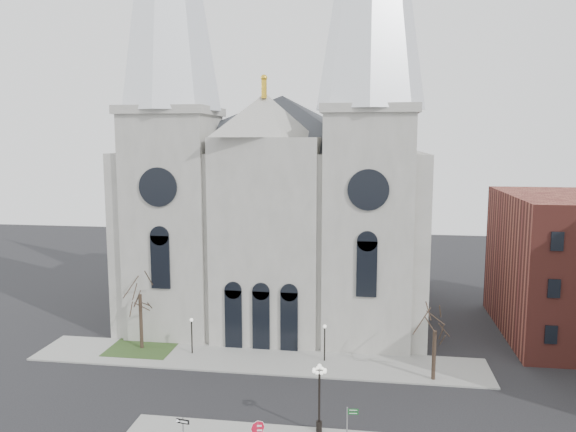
# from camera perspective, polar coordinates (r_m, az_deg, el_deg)

# --- Properties ---
(ground) EXTENTS (160.00, 160.00, 0.00)m
(ground) POSITION_cam_1_polar(r_m,az_deg,el_deg) (41.42, -6.54, -20.10)
(ground) COLOR black
(ground) RESTS_ON ground
(sidewalk_far) EXTENTS (40.00, 6.00, 0.14)m
(sidewalk_far) POSITION_cam_1_polar(r_m,az_deg,el_deg) (51.09, -3.27, -14.36)
(sidewalk_far) COLOR gray
(sidewalk_far) RESTS_ON ground
(grass_patch) EXTENTS (6.00, 5.00, 0.18)m
(grass_patch) POSITION_cam_1_polar(r_m,az_deg,el_deg) (55.11, -14.61, -12.89)
(grass_patch) COLOR #28411C
(grass_patch) RESTS_ON ground
(cathedral) EXTENTS (33.00, 26.66, 54.00)m
(cathedral) POSITION_cam_1_polar(r_m,az_deg,el_deg) (58.95, -1.06, 7.00)
(cathedral) COLOR gray
(cathedral) RESTS_ON ground
(tree_left) EXTENTS (3.20, 3.20, 7.50)m
(tree_left) POSITION_cam_1_polar(r_m,az_deg,el_deg) (53.43, -14.82, -7.37)
(tree_left) COLOR #2D2219
(tree_left) RESTS_ON ground
(tree_right) EXTENTS (3.20, 3.20, 6.00)m
(tree_right) POSITION_cam_1_polar(r_m,az_deg,el_deg) (47.04, 14.71, -10.89)
(tree_right) COLOR #2D2219
(tree_right) RESTS_ON ground
(ped_lamp_left) EXTENTS (0.32, 0.32, 3.26)m
(ped_lamp_left) POSITION_cam_1_polar(r_m,az_deg,el_deg) (52.22, -9.76, -11.31)
(ped_lamp_left) COLOR black
(ped_lamp_left) RESTS_ON sidewalk_far
(ped_lamp_right) EXTENTS (0.32, 0.32, 3.26)m
(ped_lamp_right) POSITION_cam_1_polar(r_m,az_deg,el_deg) (49.94, 3.74, -12.12)
(ped_lamp_right) COLOR black
(ped_lamp_right) RESTS_ON sidewalk_far
(stop_sign) EXTENTS (0.93, 0.18, 2.59)m
(stop_sign) POSITION_cam_1_polar(r_m,az_deg,el_deg) (36.02, -3.09, -21.07)
(stop_sign) COLOR slate
(stop_sign) RESTS_ON sidewalk_near
(globe_lamp) EXTENTS (1.34, 1.34, 4.70)m
(globe_lamp) POSITION_cam_1_polar(r_m,az_deg,el_deg) (38.55, 3.20, -17.17)
(globe_lamp) COLOR black
(globe_lamp) RESTS_ON sidewalk_near
(one_way_sign) EXTENTS (0.90, 0.19, 2.06)m
(one_way_sign) POSITION_cam_1_polar(r_m,az_deg,el_deg) (37.92, -10.61, -20.36)
(one_way_sign) COLOR slate
(one_way_sign) RESTS_ON sidewalk_near
(street_name_sign) EXTENTS (0.75, 0.13, 2.35)m
(street_name_sign) POSITION_cam_1_polar(r_m,az_deg,el_deg) (38.23, 6.16, -20.06)
(street_name_sign) COLOR slate
(street_name_sign) RESTS_ON sidewalk_near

